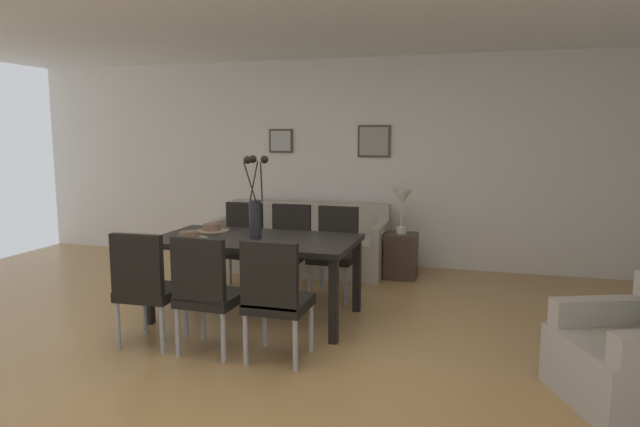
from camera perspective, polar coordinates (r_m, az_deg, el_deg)
ground_plane at (r=4.50m, az=-7.27°, el=-13.77°), size 9.00×9.00×0.00m
back_wall_panel at (r=7.28m, az=2.79°, el=5.19°), size 9.00×0.10×2.60m
ceiling_panel at (r=4.65m, az=-5.81°, el=20.12°), size 9.00×7.20×0.08m
dining_table at (r=5.12m, az=-6.51°, el=-3.26°), size 1.80×0.97×0.74m
dining_chair_near_left at (r=4.63m, az=-17.15°, el=-6.77°), size 0.45×0.45×0.92m
dining_chair_near_right at (r=6.16m, az=-8.05°, el=-2.81°), size 0.46×0.46×0.92m
dining_chair_far_left at (r=4.36m, az=-11.39°, el=-7.48°), size 0.45×0.45×0.92m
dining_chair_far_right at (r=5.97m, az=-3.22°, el=-3.10°), size 0.44×0.44×0.92m
dining_chair_mid_left at (r=4.15m, az=-4.55°, el=-8.16°), size 0.44×0.44×0.92m
dining_chair_mid_right at (r=5.79m, az=1.54°, el=-3.43°), size 0.46×0.46×0.92m
centerpiece_vase at (r=5.06m, az=-6.56°, el=0.71°), size 0.21×0.23×0.73m
placemat_near_left at (r=5.15m, az=-13.03°, el=-2.48°), size 0.32×0.32×0.01m
bowl_near_left at (r=5.14m, az=-13.04°, el=-2.08°), size 0.17×0.17×0.07m
placemat_near_right at (r=5.53m, az=-10.82°, el=-1.69°), size 0.32×0.32×0.01m
bowl_near_right at (r=5.52m, az=-10.83°, el=-1.31°), size 0.17×0.17×0.07m
sofa at (r=6.99m, az=-1.76°, el=-3.37°), size 2.06×0.84×0.80m
side_table at (r=6.64m, az=8.16°, el=-4.23°), size 0.36×0.36×0.52m
table_lamp at (r=6.53m, az=8.27°, el=1.20°), size 0.22×0.22×0.51m
armchair at (r=4.11m, az=29.60°, el=-12.67°), size 1.04×1.04×0.75m
framed_picture_left at (r=7.46m, az=-3.97°, el=7.32°), size 0.32×0.03×0.31m
framed_picture_center at (r=7.13m, az=5.47°, el=7.27°), size 0.41×0.03×0.40m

